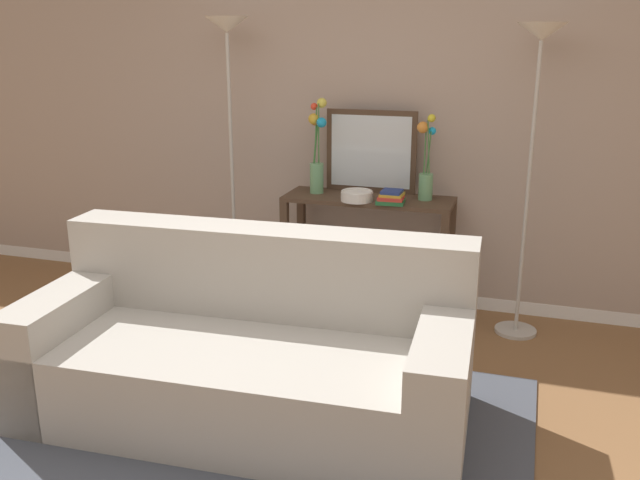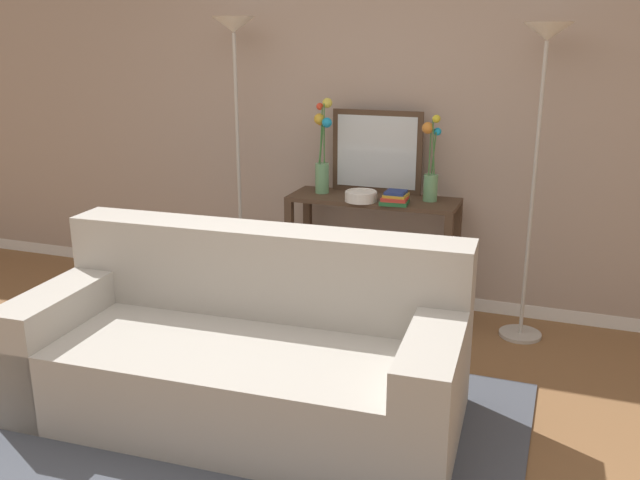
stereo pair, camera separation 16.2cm
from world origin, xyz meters
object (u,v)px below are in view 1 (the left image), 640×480
object	(u,v)px
couch	(250,355)
wall_mirror	(371,151)
fruit_bowl	(357,196)
vase_short_flowers	(426,168)
book_stack	(391,198)
floor_lamp_left	(229,83)
vase_tall_flowers	(317,151)
book_row_under_console	(338,300)
floor_lamp_right	(536,96)
console_table	(368,234)

from	to	relation	value
couch	wall_mirror	distance (m)	1.78
fruit_bowl	vase_short_flowers	bearing A→B (deg)	21.61
vase_short_flowers	book_stack	xyz separation A→B (m)	(-0.18, -0.16, -0.17)
floor_lamp_left	wall_mirror	world-z (taller)	floor_lamp_left
vase_tall_flowers	wall_mirror	bearing A→B (deg)	22.23
vase_tall_flowers	book_row_under_console	size ratio (longest dim) A/B	1.29
floor_lamp_left	vase_tall_flowers	distance (m)	0.73
floor_lamp_right	book_stack	distance (m)	1.04
vase_short_flowers	book_stack	world-z (taller)	vase_short_flowers
floor_lamp_right	floor_lamp_left	bearing A→B (deg)	180.00
wall_mirror	fruit_bowl	xyz separation A→B (m)	(-0.02, -0.28, -0.24)
book_stack	floor_lamp_left	bearing A→B (deg)	175.93
book_stack	fruit_bowl	bearing A→B (deg)	179.37
book_row_under_console	floor_lamp_left	bearing A→B (deg)	-176.56
console_table	vase_tall_flowers	distance (m)	0.65
floor_lamp_left	vase_short_flowers	xyz separation A→B (m)	(1.31, 0.08, -0.51)
wall_mirror	book_stack	size ratio (longest dim) A/B	3.31
wall_mirror	vase_short_flowers	distance (m)	0.41
floor_lamp_left	book_row_under_console	xyz separation A→B (m)	(0.75, 0.04, -1.46)
wall_mirror	floor_lamp_right	bearing A→B (deg)	-11.37
book_stack	vase_tall_flowers	bearing A→B (deg)	164.48
wall_mirror	vase_short_flowers	size ratio (longest dim) A/B	1.11
wall_mirror	couch	bearing A→B (deg)	-97.39
floor_lamp_left	book_row_under_console	world-z (taller)	floor_lamp_left
floor_lamp_left	book_row_under_console	distance (m)	1.64
book_row_under_console	fruit_bowl	bearing A→B (deg)	-37.99
fruit_bowl	wall_mirror	bearing A→B (deg)	86.47
console_table	vase_short_flowers	bearing A→B (deg)	6.15
couch	floor_lamp_left	distance (m)	1.98
book_row_under_console	vase_tall_flowers	bearing A→B (deg)	171.18
console_table	wall_mirror	size ratio (longest dim) A/B	1.81
fruit_bowl	book_row_under_console	xyz separation A→B (m)	(-0.16, 0.12, -0.78)
couch	console_table	size ratio (longest dim) A/B	1.97
couch	fruit_bowl	bearing A→B (deg)	81.79
vase_short_flowers	fruit_bowl	bearing A→B (deg)	-158.39
floor_lamp_right	book_stack	bearing A→B (deg)	-174.39
couch	vase_short_flowers	bearing A→B (deg)	68.02
couch	vase_short_flowers	size ratio (longest dim) A/B	3.96
couch	fruit_bowl	xyz separation A→B (m)	(0.19, 1.32, 0.53)
console_table	floor_lamp_left	world-z (taller)	floor_lamp_left
fruit_bowl	book_stack	xyz separation A→B (m)	(0.22, -0.00, 0.00)
vase_tall_flowers	book_row_under_console	distance (m)	1.04
vase_tall_flowers	book_stack	world-z (taller)	vase_tall_flowers
couch	vase_tall_flowers	xyz separation A→B (m)	(-0.12, 1.46, 0.77)
console_table	fruit_bowl	world-z (taller)	fruit_bowl
console_table	floor_lamp_right	world-z (taller)	floor_lamp_right
couch	book_row_under_console	size ratio (longest dim) A/B	4.48
console_table	wall_mirror	xyz separation A→B (m)	(-0.03, 0.16, 0.53)
wall_mirror	vase_tall_flowers	size ratio (longest dim) A/B	0.97
couch	wall_mirror	world-z (taller)	wall_mirror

